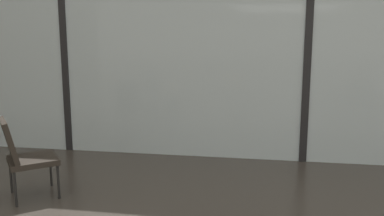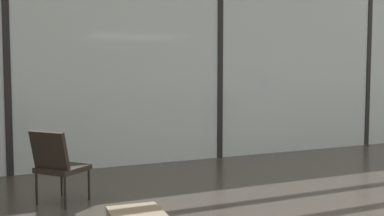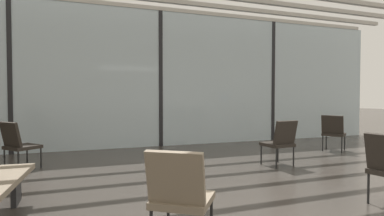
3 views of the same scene
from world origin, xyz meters
TOP-DOWN VIEW (x-y plane):
  - glass_curtain_wall at (0.00, 5.20)m, footprint 14.00×0.08m
  - window_mullion_0 at (-3.50, 5.20)m, footprint 0.10×0.12m
  - window_mullion_1 at (0.00, 5.20)m, footprint 0.10×0.12m
  - parked_airplane at (-0.51, 10.92)m, footprint 12.40×4.22m
  - lounge_chair_1 at (-3.08, 3.35)m, footprint 0.71×0.71m

SIDE VIEW (x-z plane):
  - lounge_chair_1 at x=-3.08m, z-range 0.06..0.93m
  - glass_curtain_wall at x=0.00m, z-range 0.00..3.57m
  - window_mullion_0 at x=-3.50m, z-range 0.00..3.57m
  - window_mullion_1 at x=0.00m, z-range 0.00..3.57m
  - parked_airplane at x=-0.51m, z-range 0.00..4.22m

